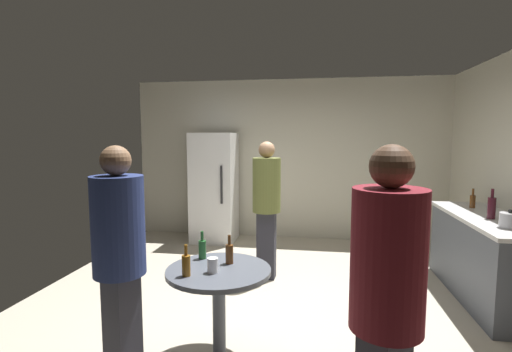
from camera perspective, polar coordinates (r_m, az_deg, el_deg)
name	(u,v)px	position (r m, az deg, el deg)	size (l,w,h in m)	color
ground_plane	(269,306)	(4.17, 2.02, -19.33)	(5.20, 5.20, 0.10)	#B2A893
wall_back	(288,159)	(6.40, 4.98, 2.55)	(5.32, 0.06, 2.70)	beige
refrigerator	(214,187)	(6.22, -6.41, -1.73)	(0.70, 0.68, 1.80)	white
kitchen_counter	(487,258)	(4.74, 31.89, -10.62)	(0.64, 1.82, 0.90)	#4C515B
kettle	(510,220)	(4.15, 34.41, -5.64)	(0.24, 0.17, 0.18)	#B2B2B7
wine_bottle_on_counter	(492,207)	(4.50, 32.43, -4.08)	(0.08, 0.08, 0.31)	#3F141E
beer_bottle_on_counter	(473,201)	(5.08, 30.29, -3.31)	(0.06, 0.06, 0.23)	#593314
foreground_table	(219,282)	(2.96, -5.74, -15.87)	(0.80, 0.80, 0.73)	#4C515B
beer_bottle_amber	(186,265)	(2.79, -10.67, -13.22)	(0.06, 0.06, 0.23)	#8C5919
beer_bottle_brown	(229,253)	(3.00, -4.11, -11.73)	(0.06, 0.06, 0.23)	#593314
beer_bottle_green	(202,249)	(3.14, -8.25, -10.98)	(0.06, 0.06, 0.23)	#26662D
plastic_cup_white	(213,265)	(2.84, -6.66, -13.45)	(0.08, 0.08, 0.11)	white
person_in_olive_shirt	(267,199)	(4.51, 1.63, -3.57)	(0.36, 0.36, 1.68)	#2D2D38
person_in_maroon_shirt	(387,296)	(1.91, 19.40, -16.98)	(0.48, 0.48, 1.70)	#2D2D38
person_in_navy_shirt	(119,251)	(2.66, -20.25, -10.76)	(0.46, 0.46, 1.68)	#2D2D38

